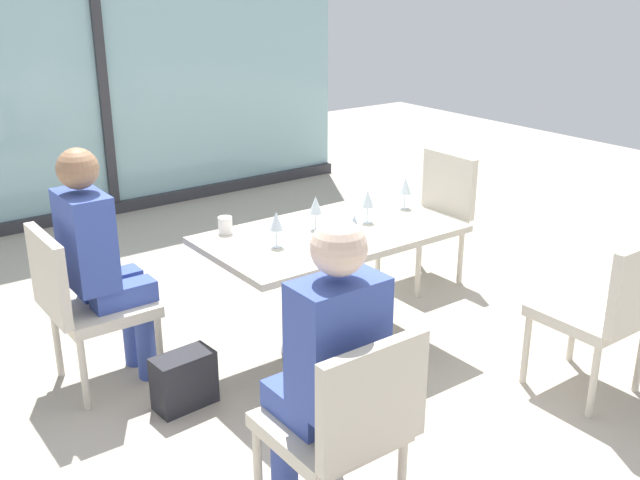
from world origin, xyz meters
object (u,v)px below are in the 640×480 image
Objects in this scene: wine_glass_4 at (405,186)px; cell_phone_on_table at (350,239)px; chair_front_left at (345,421)px; handbag_1 at (184,380)px; chair_far_left at (83,299)px; coffee_cup at (225,225)px; wine_glass_0 at (316,206)px; wine_glass_3 at (276,222)px; wine_glass_2 at (368,200)px; person_front_left at (328,360)px; chair_far_right at (432,210)px; wine_glass_1 at (354,225)px; person_far_left at (100,256)px; dining_table_main at (331,264)px; chair_front_right at (608,307)px.

cell_phone_on_table is (-0.59, -0.22, -0.13)m from wine_glass_4.
chair_front_left is 1.22m from handbag_1.
chair_far_left is 6.04× the size of cell_phone_on_table.
wine_glass_0 is at bearing -28.77° from coffee_cup.
chair_far_left is 0.65m from handbag_1.
wine_glass_0 and wine_glass_3 have the same top height.
wine_glass_2 is 2.06× the size of coffee_cup.
person_front_left reaches higher than chair_front_left.
chair_far_right reaches higher than coffee_cup.
wine_glass_1 is 0.62× the size of handbag_1.
wine_glass_0 is 0.33m from wine_glass_3.
person_front_left is 6.81× the size of wine_glass_1.
person_front_left is 6.81× the size of wine_glass_4.
person_far_left is 6.81× the size of wine_glass_3.
person_front_left is at bearing -124.34° from wine_glass_0.
coffee_cup is (-0.11, 0.33, -0.09)m from wine_glass_3.
person_far_left reaches higher than wine_glass_3.
coffee_cup is 0.66m from cell_phone_on_table.
chair_far_left is 4.70× the size of wine_glass_0.
chair_far_right is 0.69× the size of person_front_left.
person_far_left is (-1.10, 0.46, 0.16)m from dining_table_main.
person_front_left is 1.19m from handbag_1.
person_far_left is at bearing 157.61° from dining_table_main.
chair_far_left is at bearing 141.50° from chair_front_right.
wine_glass_4 reaches higher than coffee_cup.
person_front_left is at bearing -113.88° from wine_glass_3.
wine_glass_3 and wine_glass_4 have the same top height.
chair_far_right is at bearing 16.84° from wine_glass_3.
person_far_left is 1.27m from cell_phone_on_table.
dining_table_main is 0.25m from cell_phone_on_table.
chair_front_left is 0.69× the size of person_far_left.
chair_far_right is at bearing 38.50° from chair_front_left.
wine_glass_1 is 2.06× the size of coffee_cup.
cell_phone_on_table is (0.47, -0.47, -0.04)m from coffee_cup.
chair_front_left is at bearing -90.00° from person_front_left.
dining_table_main is 1.42m from chair_front_left.
person_far_left reaches higher than wine_glass_2.
handbag_1 is (-0.09, 1.05, -0.56)m from person_front_left.
chair_front_left is 0.69× the size of person_front_left.
chair_front_right is at bearing -79.50° from wine_glass_4.
wine_glass_3 is (-0.36, -0.02, 0.32)m from dining_table_main.
wine_glass_1 is at bearing -138.97° from wine_glass_2.
wine_glass_2 is at bearing -168.55° from wine_glass_4.
chair_far_left reaches higher than dining_table_main.
chair_far_left is at bearing 150.77° from wine_glass_3.
wine_glass_4 reaches higher than handbag_1.
chair_far_right is 4.70× the size of wine_glass_1.
chair_front_left is 4.70× the size of wine_glass_3.
wine_glass_1 is at bearing 49.72° from chair_front_left.
chair_far_right is at bearing 36.57° from person_front_left.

